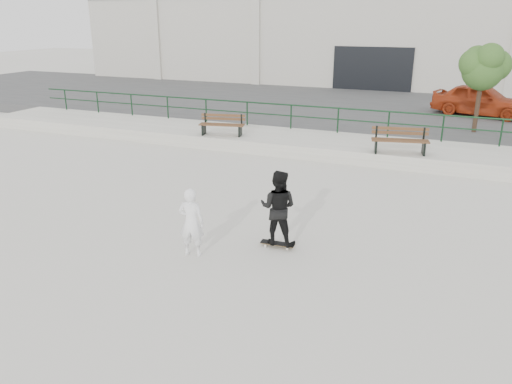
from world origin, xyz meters
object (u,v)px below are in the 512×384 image
at_px(seated_skater, 191,222).
at_px(standing_skater, 278,208).
at_px(tree, 484,66).
at_px(skateboard, 278,244).
at_px(bench_left, 222,125).
at_px(red_car, 481,100).
at_px(bench_right, 400,141).

bearing_deg(seated_skater, standing_skater, -156.90).
bearing_deg(tree, seated_skater, -113.03).
bearing_deg(seated_skater, skateboard, -156.90).
xyz_separation_m(bench_left, skateboard, (5.22, -7.85, -0.83)).
relative_size(tree, seated_skater, 2.29).
distance_m(tree, standing_skater, 13.16).
xyz_separation_m(bench_left, seated_skater, (3.63, -8.95, -0.13)).
bearing_deg(skateboard, tree, 68.63).
distance_m(skateboard, seated_skater, 2.05).
bearing_deg(standing_skater, red_car, -108.23).
distance_m(bench_left, red_car, 12.68).
relative_size(red_car, standing_skater, 2.54).
distance_m(bench_left, standing_skater, 9.43).
height_order(tree, seated_skater, tree).
height_order(bench_left, red_car, red_car).
bearing_deg(bench_right, tree, 50.35).
bearing_deg(bench_left, bench_right, -13.62).
distance_m(standing_skater, seated_skater, 1.94).
bearing_deg(skateboard, bench_left, 120.71).
bearing_deg(bench_right, red_car, 60.97).
xyz_separation_m(red_car, skateboard, (-4.30, -16.23, -1.17)).
xyz_separation_m(red_car, seated_skater, (-5.89, -17.32, -0.47)).
distance_m(bench_left, skateboard, 9.47).
height_order(red_car, skateboard, red_car).
bearing_deg(tree, bench_left, -154.47).
relative_size(bench_right, skateboard, 2.52).
distance_m(bench_right, skateboard, 7.89).
bearing_deg(bench_left, red_car, 29.34).
distance_m(bench_left, tree, 10.58).
bearing_deg(skateboard, seated_skater, -148.26).
relative_size(skateboard, standing_skater, 0.46).
bearing_deg(tree, red_car, 87.25).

